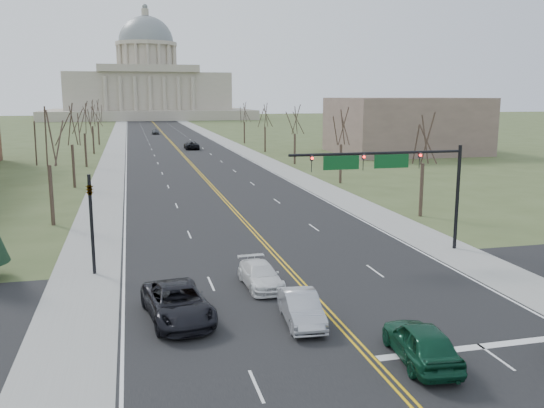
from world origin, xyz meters
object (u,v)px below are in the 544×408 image
car_sb_inner_second (261,275)px  car_far_sb (155,132)px  car_sb_inner_lead (301,308)px  signal_left (91,213)px  car_nb_inner_lead (421,342)px  car_sb_outer_lead (178,303)px  car_far_nb (191,145)px  signal_mast (390,169)px

car_sb_inner_second → car_far_sb: size_ratio=1.07×
car_sb_inner_lead → car_far_sb: 135.14m
car_sb_inner_lead → car_sb_inner_second: size_ratio=0.97×
signal_left → car_far_sb: size_ratio=1.42×
car_nb_inner_lead → car_sb_inner_lead: (-3.50, 4.94, -0.09)m
car_nb_inner_lead → car_sb_inner_lead: 6.06m
car_sb_outer_lead → car_far_nb: car_sb_outer_lead is taller
signal_left → signal_mast: bearing=-0.0°
signal_left → car_far_sb: bearing=85.8°
signal_mast → car_far_nb: 79.43m
car_far_nb → car_far_sb: (-4.92, 45.83, -0.07)m
signal_left → car_far_nb: (14.14, 79.13, -2.92)m
signal_left → car_sb_inner_lead: size_ratio=1.36×
signal_left → car_far_sb: 125.33m
car_sb_inner_second → signal_left: bearing=150.0°
signal_mast → signal_left: signal_mast is taller
car_sb_inner_lead → car_sb_outer_lead: bearing=166.0°
car_sb_outer_lead → car_sb_inner_lead: bearing=-26.2°
car_nb_inner_lead → car_sb_outer_lead: size_ratio=0.82×
signal_mast → car_far_sb: 125.44m
car_far_nb → car_sb_outer_lead: bearing=83.3°
car_sb_inner_lead → car_far_nb: bearing=91.6°
car_far_nb → car_nb_inner_lead: bearing=89.2°
signal_mast → signal_left: 19.06m
car_far_sb → car_sb_inner_second: bearing=-92.6°
signal_left → car_nb_inner_lead: (13.32, -15.13, -2.88)m
car_sb_inner_lead → car_far_nb: size_ratio=0.78×
car_sb_outer_lead → car_far_nb: bearing=75.7°
signal_mast → car_far_nb: size_ratio=2.14×
car_sb_inner_second → car_far_nb: (5.03, 83.81, 0.13)m
car_nb_inner_lead → car_far_nb: car_nb_inner_lead is taller
car_sb_inner_lead → car_far_sb: (-0.60, 135.14, -0.01)m
car_sb_inner_second → car_far_sb: bearing=87.1°
signal_left → car_far_nb: signal_left is taller
car_far_nb → signal_mast: bearing=93.2°
car_sb_inner_lead → car_sb_outer_lead: (-5.56, 1.84, 0.09)m
car_sb_inner_lead → signal_mast: bearing=52.4°
car_sb_inner_second → car_far_nb: car_far_nb is taller
signal_left → car_sb_inner_lead: signal_left is taller
car_sb_inner_lead → car_sb_inner_second: car_sb_inner_lead is taller
car_nb_inner_lead → car_far_nb: size_ratio=0.85×
signal_mast → car_sb_outer_lead: (-14.69, -8.34, -4.93)m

